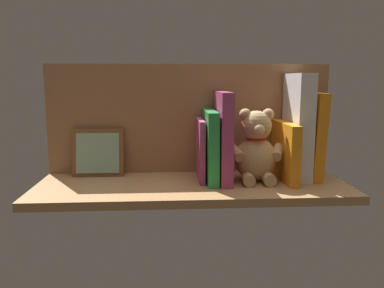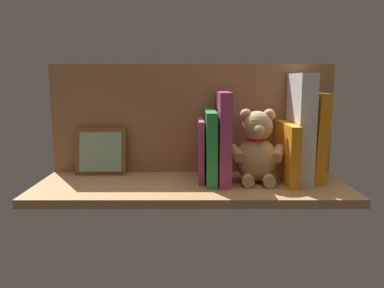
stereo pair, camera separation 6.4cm
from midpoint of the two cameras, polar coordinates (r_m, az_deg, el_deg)
name	(u,v)px [view 1 (the left image)]	position (r cm, az deg, el deg)	size (l,w,h in cm)	color
ground_plane	(192,186)	(107.63, -1.72, -6.28)	(84.66, 31.57, 2.20)	#A87A4C
shelf_back_panel	(189,119)	(117.74, -1.98, 3.72)	(84.66, 1.50, 32.67)	#9E6C46
book_0	(311,135)	(115.64, 15.64, 1.22)	(2.97, 15.79, 24.47)	orange
dictionary_thick_white	(298,126)	(113.93, 13.72, 2.54)	(4.50, 15.73, 29.82)	white
book_1	(285,151)	(111.84, 11.90, -1.03)	(2.72, 20.00, 16.25)	orange
teddy_bear	(256,149)	(108.64, 7.73, -0.80)	(16.43, 13.17, 20.25)	tan
book_2	(223,137)	(108.06, 2.85, 1.10)	(3.16, 19.43, 24.81)	#B23F72
book_3	(210,146)	(108.37, 1.00, -0.24)	(2.87, 18.95, 19.66)	green
book_4	(200,149)	(109.98, -0.45, -0.79)	(1.52, 15.76, 17.07)	#B23F72
picture_frame_leaning	(98,153)	(118.00, -15.17, -1.25)	(14.85, 4.08, 13.93)	brown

